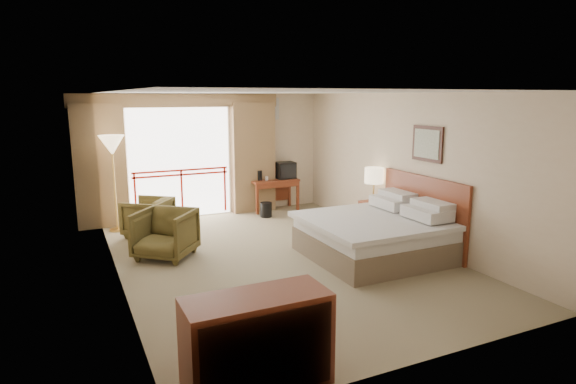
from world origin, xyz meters
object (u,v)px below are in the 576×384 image
nightstand (374,217)px  desk (273,186)px  dresser (257,342)px  armchair_near (166,257)px  armchair_far (149,235)px  floor_lamp (112,149)px  bed (376,235)px  table_lamp (374,176)px  side_table (155,227)px  wastebasket (266,210)px  tv (286,170)px

nightstand → desk: (-1.03, 2.62, 0.26)m
desk → dresser: dresser is taller
armchair_near → dresser: (0.04, -4.03, 0.44)m
armchair_far → floor_lamp: size_ratio=0.42×
armchair_near → dresser: 4.06m
bed → desk: 3.87m
armchair_far → nightstand: bearing=105.2°
bed → armchair_near: (-3.18, 1.46, -0.38)m
nightstand → table_lamp: bearing=89.0°
floor_lamp → bed: bearing=-43.3°
table_lamp → desk: table_lamp is taller
bed → nightstand: (0.83, 1.24, -0.07)m
armchair_near → floor_lamp: 2.69m
armchair_far → bed: bearing=85.5°
desk → side_table: bearing=-150.2°
bed → armchair_near: bed is taller
wastebasket → dresser: dresser is taller
table_lamp → wastebasket: size_ratio=1.98×
tv → floor_lamp: 3.92m
side_table → floor_lamp: size_ratio=0.28×
bed → armchair_near: 3.52m
armchair_near → side_table: size_ratio=1.70×
table_lamp → desk: (-1.03, 2.57, -0.55)m
bed → nightstand: size_ratio=3.48×
armchair_far → armchair_near: armchair_near is taller
wastebasket → armchair_near: armchair_near is taller
table_lamp → tv: (-0.73, 2.52, -0.19)m
desk → wastebasket: 0.83m
desk → side_table: size_ratio=2.13×
nightstand → armchair_far: size_ratio=0.76×
dresser → floor_lamp: bearing=91.8°
dresser → armchair_near: bearing=86.8°
bed → nightstand: 1.50m
wastebasket → armchair_far: (-2.61, -0.37, -0.16)m
bed → tv: (0.11, 3.81, 0.55)m
bed → dresser: (-3.14, -2.57, 0.07)m
armchair_far → armchair_near: 1.45m
armchair_far → side_table: side_table is taller
side_table → floor_lamp: bearing=110.2°
armchair_near → floor_lamp: (-0.55, 2.06, 1.64)m
desk → floor_lamp: size_ratio=0.59×
desk → dresser: size_ratio=0.84×
table_lamp → armchair_near: size_ratio=0.73×
nightstand → dresser: size_ratio=0.46×
desk → side_table: (-3.04, -1.71, -0.21)m
nightstand → bed: bearing=-125.0°
bed → floor_lamp: size_ratio=1.12×
table_lamp → dresser: (-3.98, -3.86, -0.67)m
nightstand → table_lamp: table_lamp is taller
side_table → dresser: (0.08, -4.72, 0.08)m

